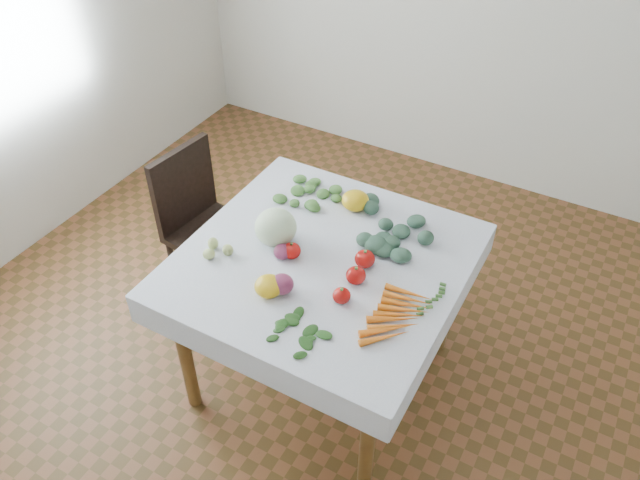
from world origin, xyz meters
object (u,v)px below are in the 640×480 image
object	(u,v)px
heirloom_back	(355,200)
carrot_bunch	(399,315)
table	(323,276)
chair	(201,217)
cabbage	(276,227)

from	to	relation	value
heirloom_back	carrot_bunch	size ratio (longest dim) A/B	0.35
table	carrot_bunch	bearing A→B (deg)	-20.22
heirloom_back	carrot_bunch	world-z (taller)	heirloom_back
carrot_bunch	chair	bearing A→B (deg)	163.35
table	chair	size ratio (longest dim) A/B	1.16
table	carrot_bunch	xyz separation A→B (m)	(0.41, -0.15, 0.12)
chair	heirloom_back	bearing A→B (deg)	10.12
chair	cabbage	world-z (taller)	cabbage
chair	cabbage	size ratio (longest dim) A/B	4.88
chair	table	bearing A→B (deg)	-14.87
table	cabbage	bearing A→B (deg)	-178.79
cabbage	carrot_bunch	distance (m)	0.65
table	heirloom_back	bearing A→B (deg)	95.68
table	carrot_bunch	distance (m)	0.45
table	chair	distance (m)	0.88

